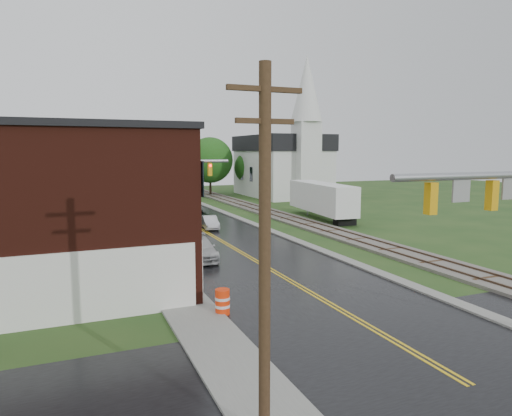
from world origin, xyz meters
TOP-DOWN VIEW (x-y plane):
  - ground at (0.00, 0.00)m, footprint 160.00×160.00m
  - main_road at (0.00, 30.00)m, footprint 10.00×90.00m
  - cross_road at (0.00, 2.00)m, footprint 60.00×9.00m
  - curb_right at (5.40, 35.00)m, footprint 0.80×70.00m
  - sidewalk_left at (-6.20, 25.00)m, footprint 2.40×50.00m
  - brick_building at (-12.48, 15.00)m, footprint 14.30×10.30m
  - yellow_house at (-11.00, 26.00)m, footprint 8.00×7.00m
  - darkred_building at (-10.00, 35.00)m, footprint 7.00×6.00m
  - church at (20.00, 53.74)m, footprint 10.40×18.40m
  - railroad at (10.00, 35.00)m, footprint 3.20×80.00m
  - traffic_signal_near at (3.47, 2.00)m, footprint 7.34×0.30m
  - traffic_signal_far at (-3.47, 27.00)m, footprint 7.34×0.43m
  - utility_pole_a at (-6.80, 0.00)m, footprint 1.80×0.28m
  - utility_pole_b at (-6.80, 22.00)m, footprint 1.80×0.28m
  - utility_pole_c at (-6.80, 44.00)m, footprint 1.80×0.28m
  - tree_left_c at (-13.85, 39.90)m, footprint 6.00×6.00m
  - tree_left_e at (-8.85, 45.90)m, footprint 6.40×6.40m
  - suv_dark at (0.80, 33.92)m, footprint 2.10×4.47m
  - sedan_silver at (0.80, 29.81)m, footprint 1.64×3.66m
  - pickup_white at (-3.20, 18.90)m, footprint 2.33×4.88m
  - semi_trailer at (13.33, 31.27)m, footprint 3.72×11.88m
  - construction_barrel at (-5.00, 8.66)m, footprint 0.81×0.81m

SIDE VIEW (x-z plane):
  - ground at x=0.00m, z-range 0.00..0.00m
  - main_road at x=0.00m, z-range -0.01..0.01m
  - cross_road at x=0.00m, z-range -0.01..0.01m
  - curb_right at x=5.40m, z-range -0.06..0.06m
  - sidewalk_left at x=-6.20m, z-range -0.06..0.06m
  - railroad at x=10.00m, z-range -0.04..0.26m
  - construction_barrel at x=-5.00m, z-range 0.00..1.12m
  - sedan_silver at x=0.80m, z-range 0.00..1.17m
  - suv_dark at x=0.80m, z-range 0.00..1.23m
  - pickup_white at x=-3.20m, z-range 0.00..1.37m
  - darkred_building at x=-10.00m, z-range 0.00..4.40m
  - semi_trailer at x=13.33m, z-range 0.36..4.08m
  - yellow_house at x=-11.00m, z-range 0.00..6.40m
  - brick_building at x=-12.48m, z-range 0.00..8.30m
  - tree_left_c at x=-13.85m, z-range 0.69..8.34m
  - utility_pole_a at x=-6.80m, z-range 0.22..9.22m
  - utility_pole_b at x=-6.80m, z-range 0.22..9.22m
  - utility_pole_c at x=-6.80m, z-range 0.22..9.22m
  - tree_left_e at x=-8.85m, z-range 0.73..8.89m
  - traffic_signal_near at x=3.47m, z-range 1.37..8.57m
  - traffic_signal_far at x=-3.47m, z-range 1.37..8.57m
  - church at x=20.00m, z-range -4.17..15.83m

